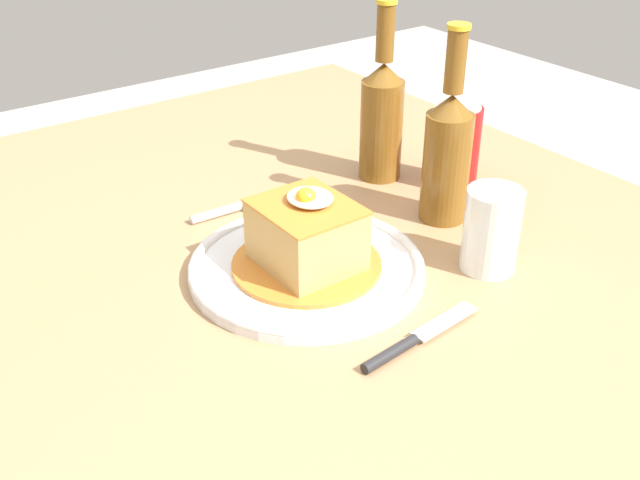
% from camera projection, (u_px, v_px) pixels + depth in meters
% --- Properties ---
extents(dining_table, '(1.38, 0.97, 0.76)m').
position_uv_depth(dining_table, '(355.00, 330.00, 0.97)').
color(dining_table, '#A87F56').
rests_on(dining_table, ground_plane).
extents(main_plate, '(0.29, 0.29, 0.02)m').
position_uv_depth(main_plate, '(307.00, 267.00, 0.90)').
color(main_plate, white).
rests_on(main_plate, dining_table).
extents(sandwich_meal, '(0.18, 0.18, 0.11)m').
position_uv_depth(sandwich_meal, '(307.00, 238.00, 0.88)').
color(sandwich_meal, orange).
rests_on(sandwich_meal, main_plate).
extents(fork, '(0.02, 0.14, 0.01)m').
position_uv_depth(fork, '(229.00, 209.00, 1.04)').
color(fork, silver).
rests_on(fork, dining_table).
extents(knife, '(0.03, 0.17, 0.01)m').
position_uv_depth(knife, '(406.00, 344.00, 0.78)').
color(knife, '#262628').
rests_on(knife, dining_table).
extents(soda_can, '(0.07, 0.07, 0.12)m').
position_uv_depth(soda_can, '(457.00, 147.00, 1.09)').
color(soda_can, red).
rests_on(soda_can, dining_table).
extents(beer_bottle_amber, '(0.06, 0.06, 0.27)m').
position_uv_depth(beer_bottle_amber, '(447.00, 151.00, 0.98)').
color(beer_bottle_amber, brown).
rests_on(beer_bottle_amber, dining_table).
extents(beer_bottle_amber_far, '(0.06, 0.06, 0.27)m').
position_uv_depth(beer_bottle_amber_far, '(382.00, 115.00, 1.10)').
color(beer_bottle_amber_far, brown).
rests_on(beer_bottle_amber_far, dining_table).
extents(drinking_glass, '(0.07, 0.07, 0.10)m').
position_uv_depth(drinking_glass, '(491.00, 235.00, 0.90)').
color(drinking_glass, gold).
rests_on(drinking_glass, dining_table).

